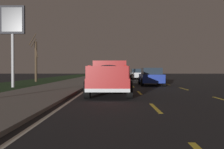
% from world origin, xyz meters
% --- Properties ---
extents(ground, '(144.00, 144.00, 0.00)m').
position_xyz_m(ground, '(27.00, 0.00, 0.00)').
color(ground, black).
extents(sidewalk_shoulder, '(108.00, 4.00, 0.12)m').
position_xyz_m(sidewalk_shoulder, '(27.00, 7.45, 0.06)').
color(sidewalk_shoulder, slate).
rests_on(sidewalk_shoulder, ground).
extents(grass_verge, '(108.00, 6.00, 0.01)m').
position_xyz_m(grass_verge, '(27.00, 12.45, 0.00)').
color(grass_verge, '#1E3819').
rests_on(grass_verge, ground).
extents(lane_markings, '(108.65, 7.04, 0.01)m').
position_xyz_m(lane_markings, '(30.55, 3.07, 0.00)').
color(lane_markings, yellow).
rests_on(lane_markings, ground).
extents(pickup_truck, '(5.44, 2.31, 1.87)m').
position_xyz_m(pickup_truck, '(13.91, 3.50, 0.98)').
color(pickup_truck, maroon).
rests_on(pickup_truck, ground).
extents(sedan_blue, '(4.43, 2.07, 1.54)m').
position_xyz_m(sedan_blue, '(22.72, 0.04, 0.78)').
color(sedan_blue, navy).
rests_on(sedan_blue, ground).
extents(sedan_silver, '(4.40, 2.03, 1.54)m').
position_xyz_m(sedan_silver, '(38.82, -0.03, 0.78)').
color(sedan_silver, '#B2B5BA').
rests_on(sedan_silver, ground).
extents(sedan_tan, '(4.43, 2.06, 1.54)m').
position_xyz_m(sedan_tan, '(30.88, 3.53, 0.78)').
color(sedan_tan, '#9E845B').
rests_on(sedan_tan, ground).
extents(gas_price_sign, '(0.27, 1.90, 6.37)m').
position_xyz_m(gas_price_sign, '(19.98, 11.20, 4.75)').
color(gas_price_sign, '#99999E').
rests_on(gas_price_sign, ground).
extents(bare_tree_far, '(1.10, 0.94, 5.60)m').
position_xyz_m(bare_tree_far, '(29.94, 12.46, 2.54)').
color(bare_tree_far, '#423323').
rests_on(bare_tree_far, ground).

